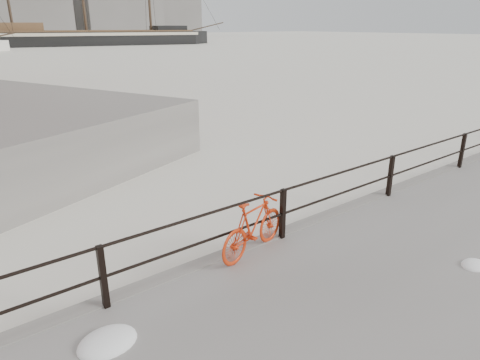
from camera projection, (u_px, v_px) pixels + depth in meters
ground at (381, 207)px, 10.52m from camera, size 400.00×400.00×0.00m
guardrail at (390, 176)px, 10.12m from camera, size 28.00×0.10×1.00m
bicycle at (253, 226)px, 7.55m from camera, size 1.74×0.67×1.04m
snow_mounds at (477, 181)px, 10.82m from camera, size 26.37×3.59×0.38m
barque_black at (88, 45)px, 90.56m from camera, size 63.40×32.34×34.23m
industrial_west at (7, 6)px, 122.59m from camera, size 32.00×18.00×18.00m
industrial_mid at (115, 0)px, 145.52m from camera, size 26.00×20.00×24.00m
industrial_east at (169, 16)px, 164.24m from camera, size 20.00×16.00×14.00m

